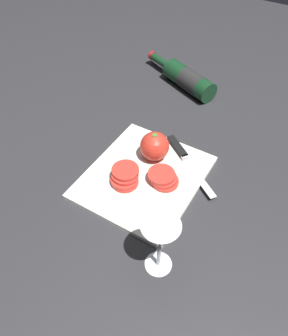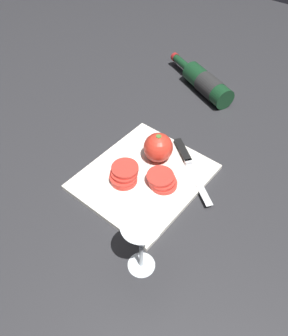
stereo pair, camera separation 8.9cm
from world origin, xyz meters
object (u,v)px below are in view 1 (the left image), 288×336
wine_bottle (187,79)px  knife (181,153)px  tomato_slice_stack_far (163,178)px  wine_glass (160,238)px  tomato_slice_stack_near (125,177)px  whole_tomato (155,146)px

wine_bottle → knife: wine_bottle is taller
tomato_slice_stack_far → wine_glass: bearing=-153.8°
knife → tomato_slice_stack_near: bearing=-80.9°
wine_bottle → tomato_slice_stack_near: wine_bottle is taller
wine_bottle → knife: bearing=-156.5°
whole_tomato → tomato_slice_stack_near: whole_tomato is taller
wine_bottle → wine_glass: wine_glass is taller
whole_tomato → tomato_slice_stack_far: whole_tomato is taller
wine_bottle → whole_tomato: whole_tomato is taller
wine_glass → tomato_slice_stack_near: (0.16, 0.19, -0.08)m
wine_glass → tomato_slice_stack_far: size_ratio=1.85×
knife → tomato_slice_stack_far: 0.12m
wine_glass → knife: (0.33, 0.11, -0.10)m
knife → tomato_slice_stack_near: 0.19m
wine_bottle → tomato_slice_stack_far: wine_bottle is taller
wine_glass → tomato_slice_stack_far: 0.25m
whole_tomato → wine_glass: bearing=-148.6°
wine_bottle → whole_tomato: (-0.39, -0.08, 0.02)m
wine_bottle → wine_glass: 0.72m
wine_bottle → tomato_slice_stack_far: 0.48m
whole_tomato → tomato_slice_stack_near: bearing=170.0°
whole_tomato → tomato_slice_stack_far: size_ratio=0.98×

